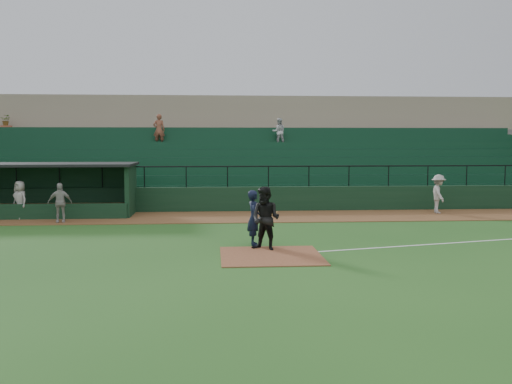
{
  "coord_description": "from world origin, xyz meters",
  "views": [
    {
      "loc": [
        -1.72,
        -17.9,
        3.41
      ],
      "look_at": [
        0.0,
        5.0,
        1.4
      ],
      "focal_mm": 40.6,
      "sensor_mm": 36.0,
      "label": 1
    }
  ],
  "objects": [
    {
      "name": "warning_track",
      "position": [
        0.0,
        8.0,
        0.01
      ],
      "size": [
        40.0,
        4.0,
        0.03
      ],
      "primitive_type": "cube",
      "color": "brown",
      "rests_on": "ground"
    },
    {
      "name": "umpire",
      "position": [
        -0.07,
        -0.03,
        1.0
      ],
      "size": [
        1.23,
        1.17,
        2.0
      ],
      "primitive_type": "imported",
      "rotation": [
        0.0,
        0.0,
        -0.58
      ],
      "color": "black",
      "rests_on": "ground"
    },
    {
      "name": "dugout",
      "position": [
        -9.75,
        9.56,
        1.33
      ],
      "size": [
        8.9,
        3.2,
        2.42
      ],
      "color": "black",
      "rests_on": "ground"
    },
    {
      "name": "ground",
      "position": [
        0.0,
        0.0,
        0.0
      ],
      "size": [
        90.0,
        90.0,
        0.0
      ],
      "primitive_type": "plane",
      "color": "#22501A",
      "rests_on": "ground"
    },
    {
      "name": "dugout_player_b",
      "position": [
        -10.13,
        7.96,
        0.86
      ],
      "size": [
        0.97,
        0.91,
        1.67
      ],
      "primitive_type": "imported",
      "rotation": [
        0.0,
        0.0,
        -0.64
      ],
      "color": "#ACA6A1",
      "rests_on": "warning_track"
    },
    {
      "name": "stadium_structure",
      "position": [
        -0.0,
        16.46,
        2.3
      ],
      "size": [
        38.0,
        13.08,
        6.4
      ],
      "color": "black",
      "rests_on": "ground"
    },
    {
      "name": "batter_at_plate",
      "position": [
        -0.37,
        0.91,
        0.91
      ],
      "size": [
        1.03,
        0.71,
        1.82
      ],
      "color": "black",
      "rests_on": "ground"
    },
    {
      "name": "home_plate_dirt",
      "position": [
        0.0,
        -1.0,
        0.01
      ],
      "size": [
        3.0,
        3.0,
        0.03
      ],
      "primitive_type": "cube",
      "color": "brown",
      "rests_on": "ground"
    },
    {
      "name": "runner",
      "position": [
        8.91,
        8.55,
        0.94
      ],
      "size": [
        0.8,
        1.24,
        1.83
      ],
      "primitive_type": "imported",
      "rotation": [
        0.0,
        0.0,
        1.47
      ],
      "color": "#A29D98",
      "rests_on": "warning_track"
    },
    {
      "name": "foul_line",
      "position": [
        8.0,
        1.2,
        0.01
      ],
      "size": [
        17.49,
        4.44,
        0.01
      ],
      "primitive_type": "cube",
      "rotation": [
        0.0,
        0.0,
        0.24
      ],
      "color": "white",
      "rests_on": "ground"
    },
    {
      "name": "dugout_player_a",
      "position": [
        -8.12,
        6.72,
        0.86
      ],
      "size": [
        1.02,
        0.56,
        1.66
      ],
      "primitive_type": "imported",
      "rotation": [
        0.0,
        0.0,
        0.17
      ],
      "color": "#A6A19C",
      "rests_on": "warning_track"
    }
  ]
}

